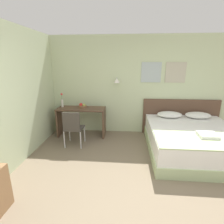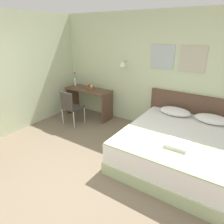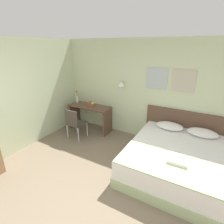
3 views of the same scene
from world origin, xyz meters
The scene contains 12 objects.
ground_plane centered at (0.00, 0.00, 0.00)m, with size 24.00×24.00×0.00m, color #756651.
wall_back centered at (0.01, 2.79, 1.33)m, with size 5.51×0.31×2.65m.
bed centered at (1.21, 1.66, 0.28)m, with size 1.92×2.10×0.57m.
headboard centered at (1.21, 2.73, 0.49)m, with size 2.04×0.06×0.99m.
pillow_left centered at (0.85, 2.45, 0.64)m, with size 0.64×0.40×0.15m.
pillow_right centered at (1.57, 2.45, 0.64)m, with size 0.64×0.40×0.15m.
throw_blanket centered at (1.21, 1.05, 0.58)m, with size 1.86×0.84×0.02m.
folded_towel_near_foot centered at (1.28, 1.19, 0.62)m, with size 0.34×0.31×0.06m.
desk centered at (-1.49, 2.40, 0.55)m, with size 1.27×0.51×0.78m.
desk_chair centered at (-1.52, 1.71, 0.51)m, with size 0.43×0.43×0.87m.
fruit_bowl centered at (-1.46, 2.46, 0.82)m, with size 0.22×0.22×0.12m.
flower_vase centered at (-2.03, 2.47, 0.93)m, with size 0.06×0.06×0.38m.
Camera 2 is at (1.90, -1.56, 2.24)m, focal length 32.00 mm.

